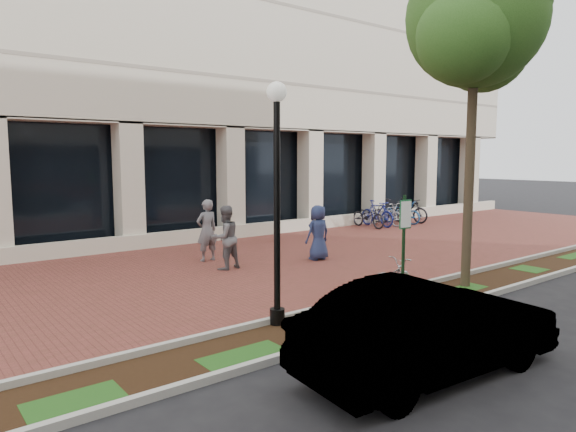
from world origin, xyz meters
TOP-DOWN VIEW (x-y plane):
  - ground at (0.00, 0.00)m, footprint 120.00×120.00m
  - brick_plaza at (0.00, 0.00)m, footprint 40.00×9.00m
  - planting_strip at (0.00, -5.25)m, footprint 40.00×1.50m
  - curb_plaza_side at (0.00, -4.50)m, footprint 40.00×0.12m
  - curb_street_side at (0.00, -6.00)m, footprint 40.00×0.12m
  - parking_sign at (0.23, -4.96)m, footprint 0.34×0.07m
  - lamppost at (-2.89, -4.60)m, footprint 0.36×0.36m
  - street_tree at (2.39, -5.08)m, footprint 3.75×3.13m
  - locked_bicycle at (-0.04, -4.76)m, footprint 1.71×0.73m
  - pedestrian_left at (-1.04, 1.34)m, footprint 0.68×0.46m
  - pedestrian_mid at (-1.20, 0.03)m, footprint 0.93×0.77m
  - pedestrian_right at (1.67, -0.55)m, footprint 0.82×0.54m
  - bollard at (2.60, 2.87)m, footprint 0.12×0.12m
  - bike_rack_cluster at (9.47, 3.44)m, footprint 3.62×2.07m
  - sedan_near_curb at (-2.49, -7.67)m, footprint 4.23×1.79m

SIDE VIEW (x-z plane):
  - ground at x=0.00m, z-range 0.00..0.00m
  - brick_plaza at x=0.00m, z-range 0.00..0.01m
  - planting_strip at x=0.00m, z-range 0.00..0.01m
  - curb_plaza_side at x=0.00m, z-range 0.00..0.12m
  - curb_street_side at x=0.00m, z-range 0.00..0.12m
  - locked_bicycle at x=-0.04m, z-range 0.00..0.87m
  - bollard at x=2.60m, z-range 0.01..0.88m
  - bike_rack_cluster at x=9.47m, z-range -0.03..1.14m
  - sedan_near_curb at x=-2.49m, z-range 0.00..1.36m
  - pedestrian_right at x=1.67m, z-range 0.00..1.65m
  - pedestrian_mid at x=-1.20m, z-range 0.00..1.76m
  - pedestrian_left at x=-1.04m, z-range 0.00..1.84m
  - parking_sign at x=0.23m, z-range 0.32..2.60m
  - lamppost at x=-2.89m, z-range 0.28..4.67m
  - street_tree at x=2.39m, z-range 2.11..9.87m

